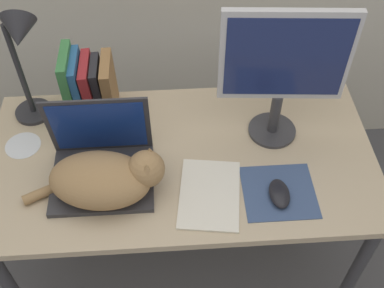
{
  "coord_description": "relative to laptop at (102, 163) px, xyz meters",
  "views": [
    {
      "loc": [
        -0.03,
        -0.69,
        1.95
      ],
      "look_at": [
        0.03,
        0.3,
        0.81
      ],
      "focal_mm": 45.0,
      "sensor_mm": 36.0,
      "label": 1
    }
  ],
  "objects": [
    {
      "name": "cat",
      "position": [
        0.02,
        -0.08,
        0.02
      ],
      "size": [
        0.44,
        0.24,
        0.16
      ],
      "color": "#99754C",
      "rests_on": "desk"
    },
    {
      "name": "cd_disc",
      "position": [
        -0.28,
        0.14,
        -0.05
      ],
      "size": [
        0.12,
        0.12,
        0.0
      ],
      "color": "silver",
      "rests_on": "desk"
    },
    {
      "name": "book_row",
      "position": [
        -0.05,
        0.29,
        0.06
      ],
      "size": [
        0.17,
        0.17,
        0.26
      ],
      "color": "#387A42",
      "rests_on": "desk"
    },
    {
      "name": "desk_lamp",
      "position": [
        -0.23,
        0.26,
        0.25
      ],
      "size": [
        0.17,
        0.17,
        0.45
      ],
      "color": "#28282D",
      "rests_on": "desk"
    },
    {
      "name": "external_monitor",
      "position": [
        0.57,
        0.15,
        0.23
      ],
      "size": [
        0.4,
        0.16,
        0.49
      ],
      "color": "#333338",
      "rests_on": "desk"
    },
    {
      "name": "laptop",
      "position": [
        0.0,
        0.0,
        0.0
      ],
      "size": [
        0.32,
        0.26,
        0.27
      ],
      "color": "#2D2D33",
      "rests_on": "desk"
    },
    {
      "name": "notepad",
      "position": [
        0.33,
        -0.11,
        -0.05
      ],
      "size": [
        0.22,
        0.29,
        0.01
      ],
      "color": "silver",
      "rests_on": "desk"
    },
    {
      "name": "desk",
      "position": [
        0.26,
        0.05,
        -0.13
      ],
      "size": [
        1.29,
        0.66,
        0.71
      ],
      "color": "tan",
      "rests_on": "ground_plane"
    },
    {
      "name": "mousepad",
      "position": [
        0.55,
        -0.11,
        -0.05
      ],
      "size": [
        0.23,
        0.21,
        0.0
      ],
      "color": "#384C75",
      "rests_on": "desk"
    },
    {
      "name": "computer_mouse",
      "position": [
        0.55,
        -0.13,
        -0.03
      ],
      "size": [
        0.06,
        0.11,
        0.03
      ],
      "color": "black",
      "rests_on": "mousepad"
    }
  ]
}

